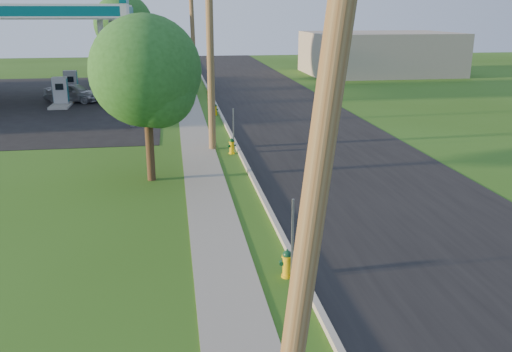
{
  "coord_description": "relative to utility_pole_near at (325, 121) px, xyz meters",
  "views": [
    {
      "loc": [
        -2.3,
        -6.88,
        6.01
      ],
      "look_at": [
        0.0,
        8.0,
        1.4
      ],
      "focal_mm": 38.0,
      "sensor_mm": 36.0,
      "label": 1
    }
  ],
  "objects": [
    {
      "name": "road",
      "position": [
        5.1,
        11.0,
        -4.79
      ],
      "size": [
        8.0,
        120.0,
        0.02
      ],
      "primitive_type": "cube",
      "color": "black",
      "rests_on": "ground"
    },
    {
      "name": "curb",
      "position": [
        1.1,
        11.0,
        -4.73
      ],
      "size": [
        0.15,
        120.0,
        0.15
      ],
      "primitive_type": "cube",
      "color": "#A09E93",
      "rests_on": "ground"
    },
    {
      "name": "sidewalk",
      "position": [
        -0.65,
        11.0,
        -4.79
      ],
      "size": [
        1.5,
        120.0,
        0.03
      ],
      "primitive_type": "cube",
      "color": "gray",
      "rests_on": "ground"
    },
    {
      "name": "utility_pole_near",
      "position": [
        0.0,
        0.0,
        0.0
      ],
      "size": [
        1.4,
        0.32,
        9.48
      ],
      "color": "brown",
      "rests_on": "ground"
    },
    {
      "name": "utility_pole_mid",
      "position": [
        -0.0,
        18.0,
        0.15
      ],
      "size": [
        1.4,
        0.32,
        9.8
      ],
      "color": "brown",
      "rests_on": "ground"
    },
    {
      "name": "utility_pole_far",
      "position": [
        -0.0,
        36.0,
        0.0
      ],
      "size": [
        1.4,
        0.32,
        9.5
      ],
      "color": "brown",
      "rests_on": "ground"
    },
    {
      "name": "sign_post_near",
      "position": [
        0.85,
        5.2,
        -3.8
      ],
      "size": [
        0.05,
        0.04,
        2.0
      ],
      "primitive_type": "cube",
      "color": "gray",
      "rests_on": "ground"
    },
    {
      "name": "sign_post_mid",
      "position": [
        0.85,
        17.0,
        -3.8
      ],
      "size": [
        0.05,
        0.04,
        2.0
      ],
      "primitive_type": "cube",
      "color": "gray",
      "rests_on": "ground"
    },
    {
      "name": "sign_post_far",
      "position": [
        0.85,
        29.2,
        -3.8
      ],
      "size": [
        0.05,
        0.04,
        2.0
      ],
      "primitive_type": "cube",
      "color": "gray",
      "rests_on": "ground"
    },
    {
      "name": "fuel_pump_ne",
      "position": [
        -8.9,
        31.0,
        -4.08
      ],
      "size": [
        1.2,
        3.2,
        1.9
      ],
      "color": "#A09E93",
      "rests_on": "ground"
    },
    {
      "name": "fuel_pump_se",
      "position": [
        -8.9,
        35.0,
        -4.08
      ],
      "size": [
        1.2,
        3.2,
        1.9
      ],
      "color": "#A09E93",
      "rests_on": "ground"
    },
    {
      "name": "price_pylon",
      "position": [
        -3.9,
        23.5,
        0.63
      ],
      "size": [
        0.34,
        2.04,
        6.85
      ],
      "color": "gray",
      "rests_on": "ground"
    },
    {
      "name": "distant_building",
      "position": [
        18.6,
        46.0,
        -2.8
      ],
      "size": [
        14.0,
        10.0,
        4.0
      ],
      "primitive_type": "cube",
      "color": "gray",
      "rests_on": "ground"
    },
    {
      "name": "tree_verge",
      "position": [
        -2.5,
        13.56,
        -0.97
      ],
      "size": [
        3.93,
        3.93,
        5.95
      ],
      "color": "#362515",
      "rests_on": "ground"
    },
    {
      "name": "tree_lot",
      "position": [
        -5.4,
        42.28,
        -0.03
      ],
      "size": [
        4.89,
        4.89,
        7.41
      ],
      "color": "#362515",
      "rests_on": "ground"
    },
    {
      "name": "hydrant_near",
      "position": [
        0.77,
        5.38,
        -4.46
      ],
      "size": [
        0.37,
        0.32,
        0.71
      ],
      "color": "yellow",
      "rests_on": "ground"
    },
    {
      "name": "hydrant_mid",
      "position": [
        0.77,
        17.0,
        -4.46
      ],
      "size": [
        0.37,
        0.33,
        0.7
      ],
      "color": "yellow",
      "rests_on": "ground"
    },
    {
      "name": "hydrant_far",
      "position": [
        0.79,
        26.25,
        -4.46
      ],
      "size": [
        0.36,
        0.33,
        0.7
      ],
      "color": "#DBB205",
      "rests_on": "ground"
    },
    {
      "name": "car_silver",
      "position": [
        -8.42,
        32.58,
        -4.14
      ],
      "size": [
        4.19,
        2.95,
        1.33
      ],
      "primitive_type": "imported",
      "rotation": [
        0.0,
        0.0,
        1.17
      ],
      "color": "#A4A7AC",
      "rests_on": "ground"
    }
  ]
}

